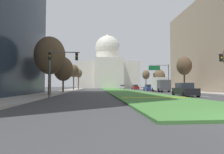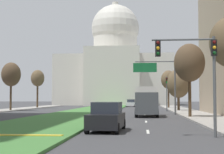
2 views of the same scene
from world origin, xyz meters
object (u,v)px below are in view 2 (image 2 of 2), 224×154
(box_truck_delivery, at_px, (146,101))
(traffic_light_far_right, at_px, (167,89))
(capitol_building, at_px, (115,67))
(street_tree_right_mid, at_px, (189,63))
(traffic_light_near_right, at_px, (198,63))
(sedan_lead_stopped, at_px, (107,118))
(sedan_far_horizon, at_px, (131,103))
(sedan_midblock, at_px, (146,107))
(sedan_distant, at_px, (143,105))
(street_tree_right_distant, at_px, (168,80))
(street_tree_left_distant, at_px, (38,79))
(street_tree_right_far, at_px, (178,84))
(sedan_very_far, at_px, (93,102))
(street_tree_left_far, at_px, (11,75))
(overhead_guide_sign, at_px, (160,76))

(box_truck_delivery, bearing_deg, traffic_light_far_right, 77.74)
(capitol_building, relative_size, street_tree_right_mid, 4.24)
(traffic_light_near_right, xyz_separation_m, sedan_lead_stopped, (-5.02, 2.96, -2.97))
(sedan_far_horizon, bearing_deg, traffic_light_near_right, -85.06)
(capitol_building, relative_size, sedan_midblock, 7.48)
(traffic_light_far_right, bearing_deg, sedan_distant, 109.09)
(capitol_building, xyz_separation_m, street_tree_right_distant, (12.44, -31.68, -5.11))
(capitol_building, xyz_separation_m, traffic_light_near_right, (10.29, -80.59, -6.69))
(traffic_light_far_right, bearing_deg, traffic_light_near_right, -91.38)
(traffic_light_far_right, xyz_separation_m, sedan_distant, (-3.55, 10.25, -2.53))
(sedan_midblock, bearing_deg, street_tree_right_mid, -69.90)
(street_tree_left_distant, distance_m, street_tree_right_distant, 24.96)
(street_tree_right_far, xyz_separation_m, street_tree_left_distant, (-25.39, 13.03, 1.56))
(street_tree_left_distant, distance_m, sedan_very_far, 25.51)
(traffic_light_near_right, height_order, street_tree_left_far, street_tree_left_far)
(sedan_distant, relative_size, sedan_very_far, 0.97)
(capitol_building, relative_size, sedan_far_horizon, 7.11)
(sedan_lead_stopped, bearing_deg, traffic_light_far_right, 79.62)
(sedan_lead_stopped, bearing_deg, street_tree_left_distant, 111.47)
(street_tree_left_distant, xyz_separation_m, sedan_far_horizon, (17.57, 12.47, -4.90))
(overhead_guide_sign, bearing_deg, street_tree_right_distant, 83.43)
(traffic_light_far_right, relative_size, street_tree_left_far, 0.70)
(sedan_lead_stopped, height_order, sedan_very_far, sedan_very_far)
(traffic_light_near_right, relative_size, sedan_lead_stopped, 1.16)
(street_tree_right_mid, bearing_deg, overhead_guide_sign, 112.36)
(street_tree_left_distant, bearing_deg, street_tree_left_far, -90.46)
(capitol_building, distance_m, street_tree_left_far, 48.01)
(street_tree_left_far, xyz_separation_m, street_tree_right_distant, (25.06, 14.38, -0.18))
(sedan_midblock, height_order, sedan_very_far, sedan_very_far)
(sedan_distant, bearing_deg, street_tree_right_mid, -80.65)
(traffic_light_near_right, distance_m, sedan_midblock, 29.29)
(traffic_light_near_right, height_order, street_tree_right_mid, street_tree_right_mid)
(sedan_midblock, distance_m, sedan_far_horizon, 31.76)
(sedan_midblock, bearing_deg, sedan_distant, 91.13)
(street_tree_right_mid, relative_size, sedan_lead_stopped, 1.66)
(traffic_light_near_right, height_order, sedan_very_far, traffic_light_near_right)
(overhead_guide_sign, relative_size, street_tree_right_far, 1.03)
(overhead_guide_sign, distance_m, street_tree_left_far, 24.65)
(street_tree_right_far, xyz_separation_m, sedan_far_horizon, (-7.82, 25.51, -3.34))
(sedan_very_far, bearing_deg, sedan_midblock, -73.12)
(street_tree_right_far, bearing_deg, traffic_light_far_right, -173.49)
(street_tree_left_distant, distance_m, box_truck_delivery, 35.01)
(sedan_lead_stopped, bearing_deg, street_tree_right_far, 76.72)
(capitol_building, xyz_separation_m, sedan_very_far, (-5.17, -8.45, -9.65))
(sedan_far_horizon, bearing_deg, sedan_lead_stopped, -89.78)
(traffic_light_far_right, distance_m, sedan_midblock, 7.21)
(overhead_guide_sign, bearing_deg, sedan_very_far, 106.92)
(sedan_lead_stopped, bearing_deg, box_truck_delivery, 81.28)
(capitol_building, distance_m, street_tree_right_mid, 64.58)
(traffic_light_far_right, height_order, street_tree_right_distant, street_tree_right_distant)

